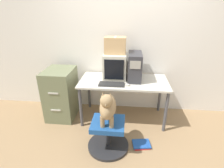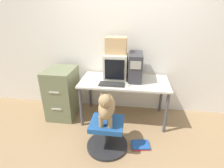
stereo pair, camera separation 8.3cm
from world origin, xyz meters
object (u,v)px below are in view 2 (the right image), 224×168
dog (106,106)px  filing_cabinet (62,93)px  book_stack_floor (141,145)px  crt_monitor (116,66)px  office_chair (107,135)px  keyboard (112,84)px  cardboard_box (116,45)px  pc_tower (135,67)px

dog → filing_cabinet: size_ratio=0.55×
dog → book_stack_floor: dog is taller
crt_monitor → book_stack_floor: 1.32m
crt_monitor → office_chair: 1.16m
keyboard → filing_cabinet: size_ratio=0.45×
keyboard → cardboard_box: (0.03, 0.34, 0.54)m
office_chair → book_stack_floor: size_ratio=2.11×
dog → book_stack_floor: (0.48, 0.08, -0.66)m
pc_tower → keyboard: 0.50m
crt_monitor → cardboard_box: size_ratio=1.26×
cardboard_box → keyboard: bearing=-94.5°
crt_monitor → cardboard_box: bearing=90.0°
pc_tower → cardboard_box: size_ratio=1.41×
crt_monitor → office_chair: bearing=-91.3°
office_chair → book_stack_floor: (0.48, 0.06, -0.18)m
filing_cabinet → pc_tower: bearing=4.9°
crt_monitor → pc_tower: 0.33m
pc_tower → book_stack_floor: bearing=-80.3°
filing_cabinet → book_stack_floor: (1.41, -0.67, -0.43)m
book_stack_floor → filing_cabinet: bearing=154.7°
pc_tower → dog: size_ratio=0.98×
dog → cardboard_box: bearing=88.8°
pc_tower → crt_monitor: bearing=171.9°
keyboard → office_chair: 0.78m
keyboard → filing_cabinet: bearing=169.0°
keyboard → book_stack_floor: size_ratio=1.44×
crt_monitor → cardboard_box: cardboard_box is taller
keyboard → pc_tower: bearing=39.0°
crt_monitor → cardboard_box: 0.34m
book_stack_floor → office_chair: bearing=-172.9°
keyboard → crt_monitor: bearing=85.4°
pc_tower → keyboard: size_ratio=1.21×
pc_tower → dog: (-0.35, -0.85, -0.28)m
crt_monitor → filing_cabinet: 1.08m
keyboard → office_chair: keyboard is taller
filing_cabinet → cardboard_box: cardboard_box is taller
book_stack_floor → crt_monitor: bearing=119.3°
crt_monitor → dog: (-0.02, -0.90, -0.26)m
cardboard_box → filing_cabinet: bearing=-170.5°
book_stack_floor → pc_tower: bearing=99.7°
keyboard → dog: bearing=-89.2°
office_chair → filing_cabinet: (-0.93, 0.73, 0.25)m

